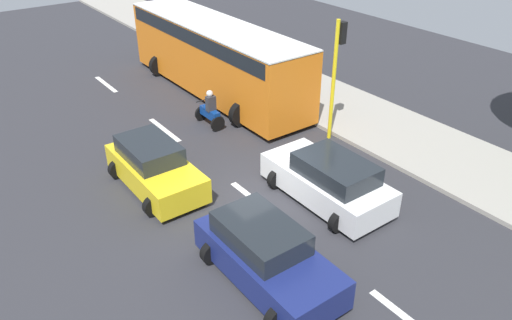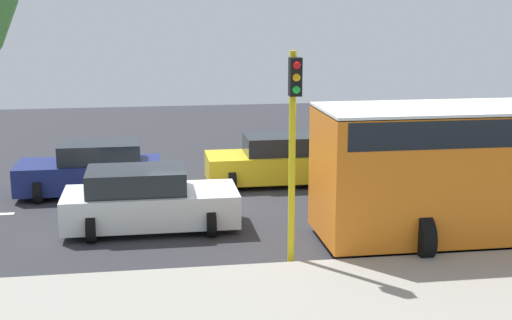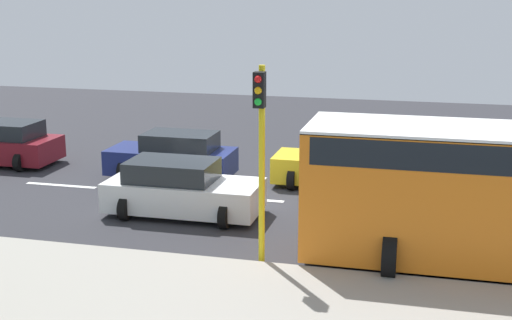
# 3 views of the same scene
# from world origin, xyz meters

# --- Properties ---
(ground_plane) EXTENTS (40.00, 60.00, 0.10)m
(ground_plane) POSITION_xyz_m (0.00, 0.00, -0.05)
(ground_plane) COLOR #2D2D33
(sidewalk) EXTENTS (4.00, 60.00, 0.15)m
(sidewalk) POSITION_xyz_m (7.00, 0.00, 0.07)
(sidewalk) COLOR #9E998E
(sidewalk) RESTS_ON ground
(lane_stripe_north) EXTENTS (0.20, 2.40, 0.01)m
(lane_stripe_north) POSITION_xyz_m (0.00, -6.00, 0.01)
(lane_stripe_north) COLOR white
(lane_stripe_north) RESTS_ON ground
(lane_stripe_mid) EXTENTS (0.20, 2.40, 0.01)m
(lane_stripe_mid) POSITION_xyz_m (0.00, 0.00, 0.01)
(lane_stripe_mid) COLOR white
(lane_stripe_mid) RESTS_ON ground
(lane_stripe_south) EXTENTS (0.20, 2.40, 0.01)m
(lane_stripe_south) POSITION_xyz_m (0.00, 6.00, 0.01)
(lane_stripe_south) COLOR white
(lane_stripe_south) RESTS_ON ground
(car_yellow_cab) EXTENTS (2.13, 3.93, 1.52)m
(car_yellow_cab) POSITION_xyz_m (-2.09, 2.53, 0.71)
(car_yellow_cab) COLOR yellow
(car_yellow_cab) RESTS_ON ground
(car_dark_blue) EXTENTS (2.19, 4.10, 1.52)m
(car_dark_blue) POSITION_xyz_m (-1.77, -2.88, 0.71)
(car_dark_blue) COLOR navy
(car_dark_blue) RESTS_ON ground
(car_white) EXTENTS (2.27, 4.22, 1.52)m
(car_white) POSITION_xyz_m (1.82, -1.29, 0.71)
(car_white) COLOR white
(car_white) RESTS_ON ground
(motorcycle) EXTENTS (0.60, 1.30, 1.53)m
(motorcycle) POSITION_xyz_m (1.66, 5.26, 0.64)
(motorcycle) COLOR black
(motorcycle) RESTS_ON ground
(traffic_light_corner) EXTENTS (0.49, 0.24, 4.50)m
(traffic_light_corner) POSITION_xyz_m (4.85, 1.69, 2.93)
(traffic_light_corner) COLOR yellow
(traffic_light_corner) RESTS_ON ground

